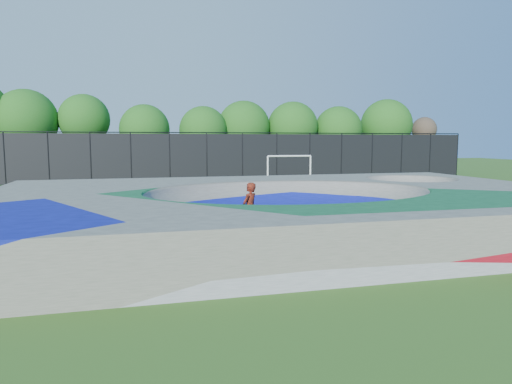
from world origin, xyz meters
TOP-DOWN VIEW (x-y plane):
  - ground at (0.00, 0.00)m, footprint 120.00×120.00m
  - skate_deck at (0.00, 0.00)m, footprint 22.00×14.00m
  - skater at (-1.79, -0.92)m, footprint 0.82×0.80m
  - skateboard at (-1.79, -0.92)m, footprint 0.73×0.68m
  - soccer_goal at (5.37, 15.79)m, footprint 3.45×0.12m
  - fence at (0.00, 21.00)m, footprint 48.09×0.09m
  - treeline at (-3.59, 26.06)m, footprint 52.31×6.29m

SIDE VIEW (x-z plane):
  - ground at x=0.00m, z-range 0.00..0.00m
  - skateboard at x=-1.79m, z-range 0.00..0.05m
  - skate_deck at x=0.00m, z-range 0.00..1.50m
  - skater at x=-1.79m, z-range 0.00..1.89m
  - soccer_goal at x=5.37m, z-range 0.45..2.73m
  - fence at x=0.00m, z-range 0.08..4.12m
  - treeline at x=-3.59m, z-range 0.69..9.21m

